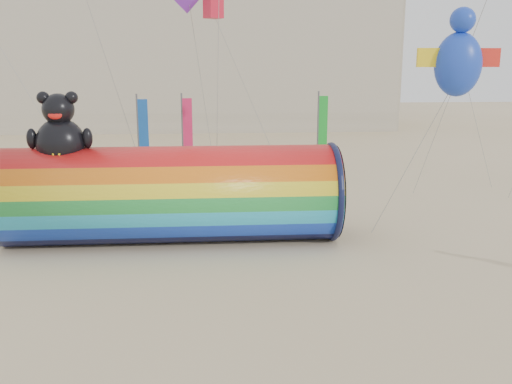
{
  "coord_description": "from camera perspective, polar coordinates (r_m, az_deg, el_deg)",
  "views": [
    {
      "loc": [
        -1.05,
        -18.34,
        6.96
      ],
      "look_at": [
        0.5,
        1.5,
        2.4
      ],
      "focal_mm": 40.0,
      "sensor_mm": 36.0,
      "label": 1
    }
  ],
  "objects": [
    {
      "name": "hotel_building",
      "position": [
        65.3,
        -14.66,
        15.45
      ],
      "size": [
        60.4,
        15.4,
        20.6
      ],
      "color": "#B7AD99",
      "rests_on": "ground"
    },
    {
      "name": "windsock_assembly",
      "position": [
        22.53,
        -8.48,
        0.01
      ],
      "size": [
        12.98,
        3.95,
        5.98
      ],
      "color": "red",
      "rests_on": "ground"
    },
    {
      "name": "festival_banners",
      "position": [
        34.09,
        -3.65,
        5.6
      ],
      "size": [
        11.45,
        2.4,
        5.2
      ],
      "color": "#59595E",
      "rests_on": "ground"
    },
    {
      "name": "ground",
      "position": [
        19.64,
        -1.12,
        -7.85
      ],
      "size": [
        160.0,
        160.0,
        0.0
      ],
      "primitive_type": "plane",
      "color": "#CCB58C",
      "rests_on": "ground"
    }
  ]
}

